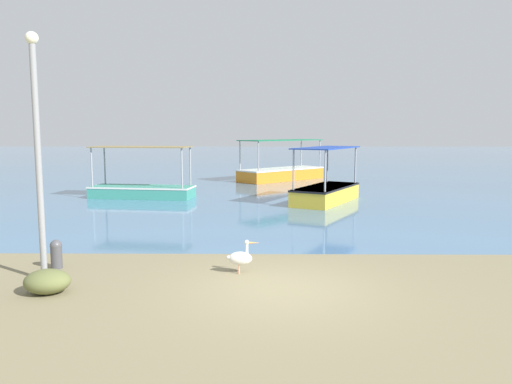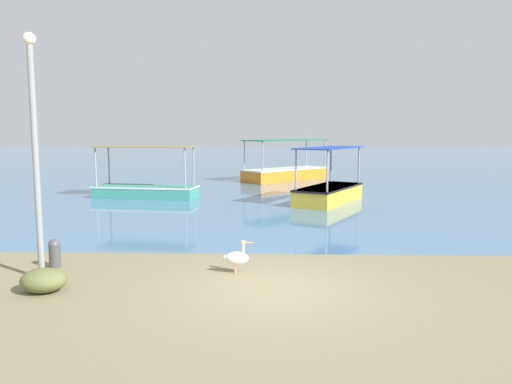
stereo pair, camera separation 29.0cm
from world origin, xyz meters
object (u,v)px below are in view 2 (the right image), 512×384
Objects in this scene: mooring_bollard at (55,252)px; fishing_boat_near_right at (146,188)px; lamp_post at (35,143)px; fishing_boat_far_left at (286,172)px; net_pile at (44,280)px; fishing_boat_center at (329,191)px; pelican at (237,258)px.

fishing_boat_near_right is at bearing 94.29° from mooring_bollard.
lamp_post is (1.07, -13.77, 2.58)m from fishing_boat_near_right.
fishing_boat_near_right is at bearing 94.43° from lamp_post.
net_pile is (-5.75, -23.65, -0.31)m from fishing_boat_far_left.
fishing_boat_center is 9.10m from fishing_boat_near_right.
pelican is at bearing -106.69° from fishing_boat_center.
fishing_boat_center is 6.96× the size of mooring_bollard.
lamp_post reaches higher than fishing_boat_far_left.
fishing_boat_center is at bearing 73.31° from pelican.
fishing_boat_far_left is 24.34m from net_pile.
pelican is 0.85× the size of net_pile.
fishing_boat_far_left reaches higher than fishing_boat_center.
lamp_post is 5.73× the size of net_pile.
pelican is 4.52m from mooring_bollard.
fishing_boat_far_left reaches higher than net_pile.
fishing_boat_far_left is 6.38× the size of net_pile.
fishing_boat_center is 12.19m from pelican.
fishing_boat_center is at bearing 60.59° from net_pile.
fishing_boat_center is at bearing 57.20° from lamp_post.
fishing_boat_center is 13.87m from mooring_bollard.
net_pile is (0.57, -1.86, -0.13)m from mooring_bollard.
fishing_boat_center is 0.94× the size of fishing_boat_near_right.
mooring_bollard is (-0.10, 0.94, -2.70)m from lamp_post.
fishing_boat_far_left is 1.11× the size of lamp_post.
pelican is (-1.82, -22.14, -0.19)m from fishing_boat_far_left.
fishing_boat_center is at bearing -9.52° from fishing_boat_near_right.
lamp_post is at bearing -105.32° from fishing_boat_far_left.
fishing_boat_near_right is at bearing 112.53° from pelican.
fishing_boat_near_right reaches higher than net_pile.
fishing_boat_far_left is 1.14× the size of fishing_boat_near_right.
lamp_post is (-4.40, -0.58, 2.70)m from pelican.
fishing_boat_near_right is at bearing 170.48° from fishing_boat_center.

